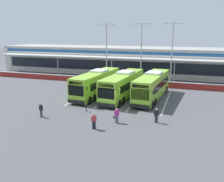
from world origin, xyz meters
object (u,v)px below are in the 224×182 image
object	(u,v)px
lamp_post_west	(107,48)
lamp_post_centre	(141,50)
coach_bus_leftmost	(97,84)
pedestrian_near_bin	(156,115)
coach_bus_left_centre	(123,86)
coach_bus_centre	(152,87)
lamp_post_east	(172,50)
pedestrian_child	(86,107)
pedestrian_approaching_bus	(94,121)
pedestrian_in_dark_coat	(41,110)
pedestrian_with_handbag	(117,115)

from	to	relation	value
lamp_post_west	lamp_post_centre	distance (m)	6.98
coach_bus_leftmost	lamp_post_west	size ratio (longest dim) A/B	1.12
pedestrian_near_bin	lamp_post_centre	bearing A→B (deg)	106.39
coach_bus_left_centre	coach_bus_centre	size ratio (longest dim) A/B	1.00
coach_bus_centre	lamp_post_east	distance (m)	10.60
pedestrian_child	lamp_post_east	bearing A→B (deg)	64.94
pedestrian_near_bin	pedestrian_approaching_bus	xyz separation A→B (m)	(-5.66, -3.68, 0.00)
coach_bus_left_centre	pedestrian_child	size ratio (longest dim) A/B	12.27
lamp_post_centre	lamp_post_east	bearing A→B (deg)	-5.54
coach_bus_leftmost	pedestrian_near_bin	distance (m)	13.60
coach_bus_left_centre	pedestrian_near_bin	xyz separation A→B (m)	(6.11, -8.68, -0.91)
coach_bus_centre	pedestrian_child	world-z (taller)	coach_bus_centre
pedestrian_in_dark_coat	lamp_post_centre	distance (m)	23.46
pedestrian_child	pedestrian_approaching_bus	distance (m)	5.59
pedestrian_with_handbag	pedestrian_in_dark_coat	xyz separation A→B (m)	(-8.67, -0.93, 0.02)
coach_bus_centre	coach_bus_leftmost	bearing A→B (deg)	-175.48
coach_bus_leftmost	pedestrian_in_dark_coat	size ratio (longest dim) A/B	7.61
pedestrian_child	lamp_post_west	distance (m)	20.38
lamp_post_centre	lamp_post_west	bearing A→B (deg)	174.16
coach_bus_centre	pedestrian_with_handbag	xyz separation A→B (m)	(-2.03, -10.83, -0.93)
coach_bus_left_centre	lamp_post_centre	xyz separation A→B (m)	(0.38, 10.80, 4.50)
pedestrian_child	lamp_post_west	xyz separation A→B (m)	(-4.07, 19.13, 5.75)
coach_bus_leftmost	lamp_post_east	size ratio (longest dim) A/B	1.12
pedestrian_in_dark_coat	lamp_post_centre	bearing A→B (deg)	72.22
lamp_post_west	coach_bus_centre	bearing A→B (deg)	-45.02
pedestrian_approaching_bus	lamp_post_east	xyz separation A→B (m)	(5.42, 22.62, 5.42)
coach_bus_centre	pedestrian_near_bin	bearing A→B (deg)	-78.15
lamp_post_west	lamp_post_centre	size ratio (longest dim) A/B	1.00
pedestrian_child	pedestrian_near_bin	distance (m)	8.67
pedestrian_approaching_bus	lamp_post_east	world-z (taller)	lamp_post_east
coach_bus_left_centre	lamp_post_east	xyz separation A→B (m)	(5.88, 10.26, 4.50)
coach_bus_leftmost	lamp_post_east	xyz separation A→B (m)	(10.04, 10.09, 4.50)
pedestrian_near_bin	lamp_post_west	bearing A→B (deg)	122.11
coach_bus_leftmost	coach_bus_left_centre	xyz separation A→B (m)	(4.17, -0.17, 0.00)
coach_bus_centre	pedestrian_approaching_bus	bearing A→B (deg)	-105.53
lamp_post_west	pedestrian_with_handbag	bearing A→B (deg)	-68.10
pedestrian_child	lamp_post_east	size ratio (longest dim) A/B	0.09
coach_bus_leftmost	lamp_post_west	distance (m)	12.43
coach_bus_centre	lamp_post_west	distance (m)	15.76
coach_bus_centre	pedestrian_near_bin	xyz separation A→B (m)	(2.00, -9.51, -0.91)
pedestrian_in_dark_coat	lamp_post_centre	world-z (taller)	lamp_post_centre
pedestrian_child	coach_bus_left_centre	bearing A→B (deg)	71.94
lamp_post_centre	coach_bus_leftmost	bearing A→B (deg)	-113.19
coach_bus_centre	lamp_post_centre	xyz separation A→B (m)	(-3.73, 9.97, 4.50)
coach_bus_left_centre	coach_bus_centre	world-z (taller)	same
pedestrian_with_handbag	pedestrian_near_bin	distance (m)	4.24
lamp_post_centre	coach_bus_centre	bearing A→B (deg)	-69.47
pedestrian_with_handbag	pedestrian_child	world-z (taller)	pedestrian_with_handbag
pedestrian_in_dark_coat	lamp_post_west	world-z (taller)	lamp_post_west
pedestrian_with_handbag	pedestrian_in_dark_coat	size ratio (longest dim) A/B	1.00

